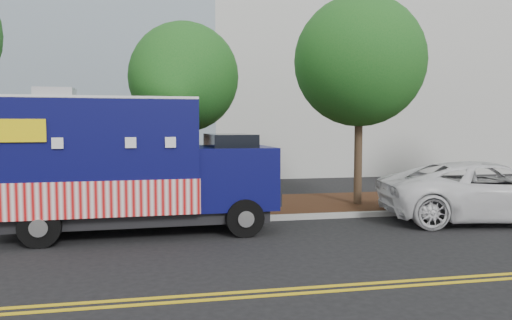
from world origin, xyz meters
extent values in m
plane|color=black|center=(0.00, 0.00, 0.00)|extent=(120.00, 120.00, 0.00)
cube|color=#9E9E99|center=(0.00, 1.40, 0.07)|extent=(120.00, 0.18, 0.15)
cube|color=black|center=(0.00, 3.50, 0.07)|extent=(120.00, 4.00, 0.15)
cube|color=gold|center=(0.00, -4.45, 0.01)|extent=(120.00, 0.10, 0.01)
cube|color=gold|center=(0.00, -4.70, 0.01)|extent=(120.00, 0.10, 0.01)
cylinder|color=#38281C|center=(-0.04, 3.61, 1.67)|extent=(0.26, 0.26, 3.35)
sphere|color=#18551A|center=(-0.04, 3.61, 4.20)|extent=(3.43, 3.43, 3.43)
cylinder|color=#38281C|center=(5.51, 2.90, 1.85)|extent=(0.26, 0.26, 3.71)
sphere|color=#18551A|center=(5.51, 2.90, 4.75)|extent=(4.19, 4.19, 4.19)
cube|color=#473828|center=(-4.50, 1.97, 1.20)|extent=(0.06, 0.06, 2.40)
cube|color=black|center=(-1.31, 0.58, 0.46)|extent=(6.23, 2.25, 0.31)
cube|color=#0A0B48|center=(-2.30, 0.56, 1.99)|extent=(4.70, 2.66, 2.65)
cube|color=#BD0C0D|center=(-2.30, 0.56, 1.05)|extent=(4.74, 2.72, 0.83)
cube|color=white|center=(-2.30, 0.56, 3.33)|extent=(4.70, 2.66, 0.07)
cube|color=#B7B7BA|center=(-3.30, 0.53, 3.48)|extent=(0.90, 0.90, 0.24)
cube|color=#0A0B48|center=(1.00, 0.64, 1.38)|extent=(2.05, 2.42, 1.54)
cube|color=black|center=(0.95, 0.64, 2.12)|extent=(1.16, 2.18, 0.72)
cube|color=black|center=(2.02, 0.67, 0.86)|extent=(0.14, 2.21, 0.33)
cube|color=#B7B7BA|center=(-2.01, 1.88, 2.04)|extent=(1.99, 0.09, 1.21)
cube|color=yellow|center=(-3.93, -0.80, 2.59)|extent=(1.32, 0.06, 0.50)
cube|color=yellow|center=(-3.99, 1.83, 2.59)|extent=(1.32, 0.06, 0.50)
cylinder|color=black|center=(1.14, -0.48, 0.46)|extent=(0.93, 0.33, 0.93)
cylinder|color=black|center=(1.09, 1.77, 0.46)|extent=(0.93, 0.33, 0.93)
cylinder|color=black|center=(-3.49, -0.60, 0.46)|extent=(0.93, 0.33, 0.93)
cylinder|color=black|center=(-3.55, 1.65, 0.46)|extent=(0.93, 0.33, 0.93)
imported|color=white|center=(8.28, 0.10, 0.84)|extent=(6.44, 3.84, 1.68)
camera|label=1|loc=(-1.00, -12.24, 2.71)|focal=35.00mm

